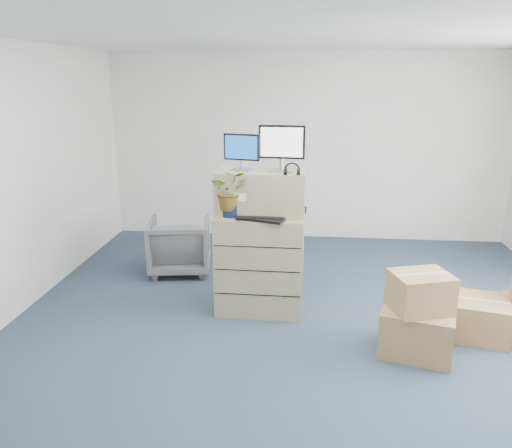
# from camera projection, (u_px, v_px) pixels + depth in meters

# --- Properties ---
(ground) EXTENTS (7.00, 7.00, 0.00)m
(ground) POSITION_uv_depth(u_px,v_px,m) (302.00, 352.00, 4.58)
(ground) COLOR #222D3D
(ground) RESTS_ON ground
(wall_back) EXTENTS (6.00, 0.02, 2.80)m
(wall_back) POSITION_uv_depth(u_px,v_px,m) (307.00, 148.00, 7.53)
(wall_back) COLOR silver
(wall_back) RESTS_ON ground
(filing_cabinet_lower) EXTENTS (0.91, 0.56, 1.06)m
(filing_cabinet_lower) POSITION_uv_depth(u_px,v_px,m) (260.00, 263.00, 5.29)
(filing_cabinet_lower) COLOR gray
(filing_cabinet_lower) RESTS_ON ground
(filing_cabinet_upper) EXTENTS (0.91, 0.46, 0.45)m
(filing_cabinet_upper) POSITION_uv_depth(u_px,v_px,m) (261.00, 192.00, 5.12)
(filing_cabinet_upper) COLOR gray
(filing_cabinet_upper) RESTS_ON filing_cabinet_lower
(monitor_left) EXTENTS (0.37, 0.18, 0.37)m
(monitor_left) POSITION_uv_depth(u_px,v_px,m) (242.00, 150.00, 5.02)
(monitor_left) COLOR #99999E
(monitor_left) RESTS_ON filing_cabinet_upper
(monitor_right) EXTENTS (0.47, 0.20, 0.46)m
(monitor_right) POSITION_uv_depth(u_px,v_px,m) (282.00, 146.00, 4.96)
(monitor_right) COLOR #99999E
(monitor_right) RESTS_ON filing_cabinet_upper
(headphones) EXTENTS (0.16, 0.02, 0.15)m
(headphones) POSITION_uv_depth(u_px,v_px,m) (292.00, 170.00, 4.85)
(headphones) COLOR black
(headphones) RESTS_ON filing_cabinet_upper
(keyboard) EXTENTS (0.58, 0.37, 0.03)m
(keyboard) POSITION_uv_depth(u_px,v_px,m) (259.00, 218.00, 4.99)
(keyboard) COLOR black
(keyboard) RESTS_ON filing_cabinet_lower
(mouse) EXTENTS (0.10, 0.07, 0.03)m
(mouse) POSITION_uv_depth(u_px,v_px,m) (287.00, 217.00, 4.99)
(mouse) COLOR silver
(mouse) RESTS_ON filing_cabinet_lower
(water_bottle) EXTENTS (0.07, 0.07, 0.26)m
(water_bottle) POSITION_uv_depth(u_px,v_px,m) (264.00, 203.00, 5.12)
(water_bottle) COLOR gray
(water_bottle) RESTS_ON filing_cabinet_lower
(phone_dock) EXTENTS (0.07, 0.05, 0.14)m
(phone_dock) POSITION_uv_depth(u_px,v_px,m) (259.00, 209.00, 5.20)
(phone_dock) COLOR silver
(phone_dock) RESTS_ON filing_cabinet_lower
(external_drive) EXTENTS (0.26, 0.22, 0.07)m
(external_drive) POSITION_uv_depth(u_px,v_px,m) (294.00, 210.00, 5.19)
(external_drive) COLOR black
(external_drive) RESTS_ON filing_cabinet_lower
(tissue_box) EXTENTS (0.26, 0.17, 0.09)m
(tissue_box) POSITION_uv_depth(u_px,v_px,m) (292.00, 203.00, 5.17)
(tissue_box) COLOR #438CE6
(tissue_box) RESTS_ON external_drive
(potted_plant) EXTENTS (0.37, 0.41, 0.40)m
(potted_plant) POSITION_uv_depth(u_px,v_px,m) (230.00, 196.00, 4.98)
(potted_plant) COLOR #ABC39D
(potted_plant) RESTS_ON filing_cabinet_lower
(office_chair) EXTENTS (0.85, 0.81, 0.77)m
(office_chair) POSITION_uv_depth(u_px,v_px,m) (180.00, 243.00, 6.39)
(office_chair) COLOR #56565B
(office_chair) RESTS_ON ground
(cardboard_boxes) EXTENTS (1.95, 1.13, 0.78)m
(cardboard_boxes) POSITION_uv_depth(u_px,v_px,m) (477.00, 310.00, 4.68)
(cardboard_boxes) COLOR olive
(cardboard_boxes) RESTS_ON ground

